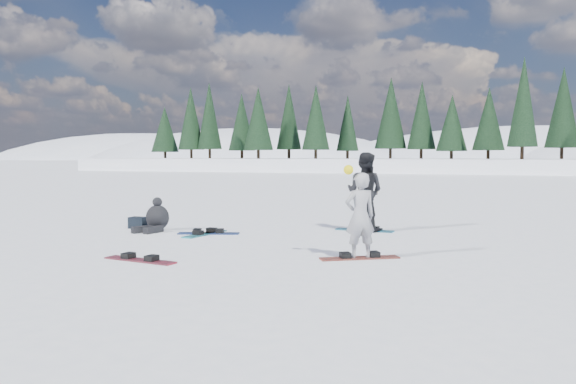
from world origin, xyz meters
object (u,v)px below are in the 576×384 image
object	(u,v)px
snowboarder_man	(365,192)
seated_rider	(156,218)
snowboard_loose_c	(209,233)
snowboard_loose_a	(205,234)
snowboard_loose_b	(140,260)
snowboarder_woman	(360,215)
gear_bag	(138,223)

from	to	relation	value
snowboarder_man	seated_rider	xyz separation A→B (m)	(-5.09, -1.59, -0.67)
snowboard_loose_c	snowboard_loose_a	bearing A→B (deg)	-131.80
snowboarder_man	snowboard_loose_c	world-z (taller)	snowboarder_man
snowboard_loose_a	snowboard_loose_b	bearing A→B (deg)	-163.68
snowboard_loose_a	snowboarder_man	bearing A→B (deg)	-53.21
snowboard_loose_c	snowboard_loose_b	distance (m)	3.60
snowboarder_woman	seated_rider	size ratio (longest dim) A/B	1.60
snowboarder_man	gear_bag	bearing A→B (deg)	25.36
snowboarder_woman	snowboard_loose_c	bearing A→B (deg)	-61.05
snowboard_loose_c	snowboarder_man	bearing A→B (deg)	10.61
snowboarder_man	gear_bag	xyz separation A→B (m)	(-5.79, -1.34, -0.85)
gear_bag	snowboarder_woman	bearing A→B (deg)	-21.72
snowboarder_woman	gear_bag	world-z (taller)	snowboarder_woman
snowboarder_woman	gear_bag	xyz separation A→B (m)	(-6.38, 2.54, -0.67)
snowboarder_woman	snowboarder_man	world-z (taller)	snowboarder_man
snowboarder_man	seated_rider	distance (m)	5.37
snowboarder_man	snowboard_loose_c	bearing A→B (deg)	38.40
snowboarder_woman	seated_rider	bearing A→B (deg)	-55.62
gear_bag	snowboard_loose_c	xyz separation A→B (m)	(2.24, -0.40, -0.14)
snowboarder_woman	gear_bag	bearing A→B (deg)	-55.42
gear_bag	snowboard_loose_b	distance (m)	4.75
gear_bag	snowboard_loose_a	size ratio (longest dim) A/B	0.30
snowboard_loose_b	seated_rider	bearing A→B (deg)	126.75
snowboarder_man	snowboard_loose_b	size ratio (longest dim) A/B	1.34
snowboard_loose_c	gear_bag	bearing A→B (deg)	154.48
gear_bag	snowboard_loose_a	world-z (taller)	gear_bag
snowboarder_man	snowboard_loose_c	distance (m)	4.07
snowboard_loose_c	snowboard_loose_b	bearing A→B (deg)	-99.86
snowboarder_man	seated_rider	world-z (taller)	snowboarder_man
snowboarder_woman	snowboarder_man	bearing A→B (deg)	-115.03
snowboarder_woman	seated_rider	xyz separation A→B (m)	(-5.68, 2.29, -0.49)
snowboard_loose_a	snowboarder_woman	bearing A→B (deg)	-106.19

